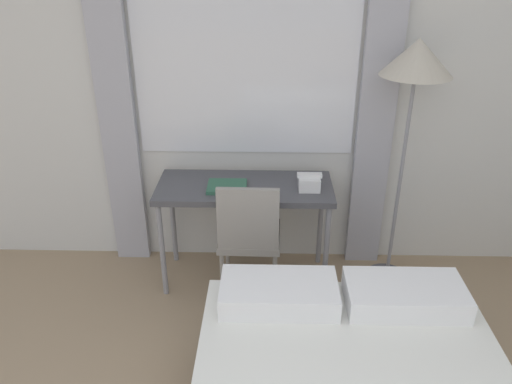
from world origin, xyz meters
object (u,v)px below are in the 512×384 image
(standing_lamp, at_px, (415,76))
(book, at_px, (227,186))
(desk, at_px, (245,195))
(telephone, at_px, (309,182))
(desk_chair, at_px, (249,233))

(standing_lamp, distance_m, book, 1.33)
(desk, height_order, telephone, telephone)
(desk_chair, xyz_separation_m, book, (-0.15, 0.15, 0.26))
(desk, xyz_separation_m, standing_lamp, (1.01, -0.00, 0.79))
(standing_lamp, height_order, telephone, standing_lamp)
(standing_lamp, relative_size, book, 6.56)
(desk, bearing_deg, book, -156.14)
(desk_chair, bearing_deg, desk, 101.03)
(desk_chair, relative_size, telephone, 5.44)
(telephone, relative_size, book, 0.62)
(standing_lamp, bearing_deg, desk, 179.79)
(desk, distance_m, standing_lamp, 1.29)
(desk, bearing_deg, telephone, -6.38)
(desk_chair, xyz_separation_m, telephone, (0.38, 0.16, 0.29))
(standing_lamp, distance_m, telephone, 0.90)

